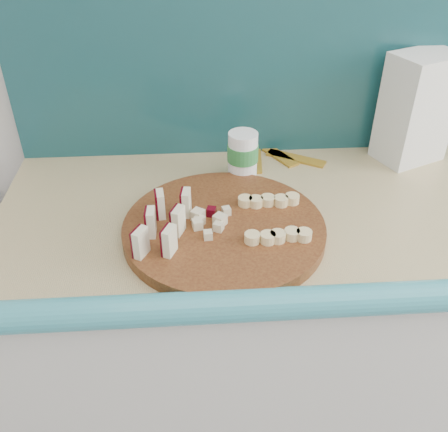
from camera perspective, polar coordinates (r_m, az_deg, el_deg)
kitchen_counter at (r=1.57m, az=22.47°, el=-12.24°), size 2.20×0.63×0.91m
cutting_board at (r=1.05m, az=0.00°, el=-1.49°), size 0.43×0.43×0.03m
apple_wedges at (r=1.00m, az=-6.87°, el=-0.65°), size 0.11×0.17×0.06m
apple_chunks at (r=1.03m, az=-1.48°, el=-0.52°), size 0.06×0.07×0.02m
banana_slices at (r=1.04m, az=5.67°, el=-0.16°), size 0.14×0.16×0.02m
flour_bag at (r=1.37m, az=21.15°, el=11.40°), size 0.19×0.17×0.27m
canister at (r=1.21m, az=2.15°, el=6.95°), size 0.08×0.08×0.12m
banana_peel at (r=1.34m, az=5.89°, el=6.77°), size 0.21×0.18×0.01m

